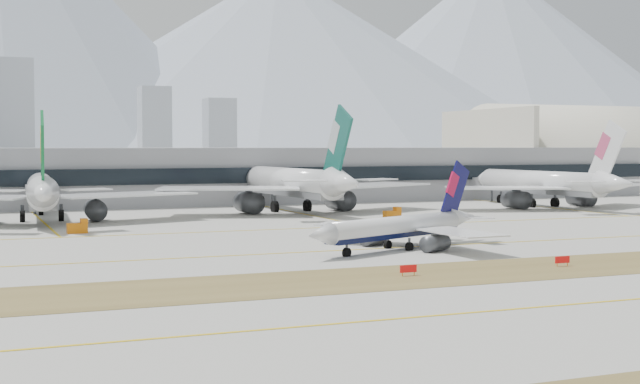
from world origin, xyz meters
name	(u,v)px	position (x,y,z in m)	size (l,w,h in m)	color
ground	(359,245)	(0.00, 0.00, 0.00)	(3000.00, 3000.00, 0.00)	#A6A59B
apron_markings	(583,301)	(0.00, -53.95, 0.02)	(360.00, 122.22, 0.06)	brown
taxiing_airliner	(401,228)	(3.92, -6.80, 3.23)	(37.40, 31.79, 13.38)	white
widebody_eva	(42,193)	(-42.14, 63.56, 5.93)	(62.45, 61.23, 22.31)	white
widebody_cathay	(293,184)	(15.17, 70.14, 6.53)	(68.89, 67.39, 24.57)	white
widebody_china_air	(546,184)	(79.91, 60.46, 5.80)	(61.11, 59.82, 21.81)	white
terminal	(185,175)	(0.00, 114.84, 7.50)	(280.00, 43.10, 15.00)	gray
hangar	(591,188)	(154.56, 135.00, 0.14)	(91.00, 60.00, 60.00)	beige
hold_sign_left	(408,269)	(-8.17, -32.00, 0.88)	(2.20, 0.15, 1.35)	red
hold_sign_right	(562,260)	(14.26, -32.00, 0.88)	(2.20, 0.15, 1.35)	red
gse_c	(393,214)	(27.45, 42.48, 1.05)	(3.55, 2.00, 2.60)	orange
gse_b	(78,227)	(-38.24, 36.69, 1.05)	(3.55, 2.00, 2.60)	orange
mountain_ridge	(16,43)	(33.00, 1404.14, 181.85)	(2830.00, 1120.00, 470.00)	#9EA8B7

